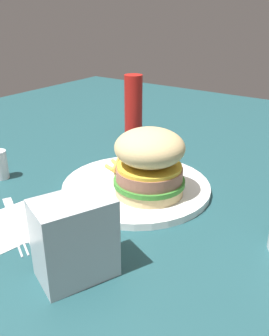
{
  "coord_description": "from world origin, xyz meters",
  "views": [
    {
      "loc": [
        -0.49,
        -0.33,
        0.3
      ],
      "look_at": [
        -0.02,
        0.0,
        0.04
      ],
      "focal_mm": 39.16,
      "sensor_mm": 36.0,
      "label": 1
    }
  ],
  "objects_px": {
    "fries_pile": "(127,168)",
    "napkin": "(16,223)",
    "salt_shaker": "(0,165)",
    "napkin_dispenser": "(75,239)",
    "ketchup_bottle": "(133,106)",
    "fork": "(16,222)",
    "plate": "(134,186)",
    "sandwich": "(149,162)"
  },
  "relations": [
    {
      "from": "fork",
      "to": "salt_shaker",
      "type": "xyz_separation_m",
      "value": [
        0.09,
        0.15,
        0.02
      ]
    },
    {
      "from": "fries_pile",
      "to": "napkin",
      "type": "distance_m",
      "value": 0.23
    },
    {
      "from": "napkin",
      "to": "napkin_dispenser",
      "type": "relative_size",
      "value": 1.07
    },
    {
      "from": "plate",
      "to": "sandwich",
      "type": "relative_size",
      "value": 2.18
    },
    {
      "from": "napkin",
      "to": "ketchup_bottle",
      "type": "height_order",
      "value": "ketchup_bottle"
    },
    {
      "from": "ketchup_bottle",
      "to": "fries_pile",
      "type": "bearing_deg",
      "value": -147.66
    },
    {
      "from": "napkin_dispenser",
      "to": "ketchup_bottle",
      "type": "distance_m",
      "value": 0.53
    },
    {
      "from": "fork",
      "to": "salt_shaker",
      "type": "relative_size",
      "value": 2.92
    },
    {
      "from": "sandwich",
      "to": "ketchup_bottle",
      "type": "xyz_separation_m",
      "value": [
        0.25,
        0.21,
        0.01
      ]
    },
    {
      "from": "napkin",
      "to": "fries_pile",
      "type": "bearing_deg",
      "value": -9.38
    },
    {
      "from": "ketchup_bottle",
      "to": "fork",
      "type": "bearing_deg",
      "value": -167.9
    },
    {
      "from": "ketchup_bottle",
      "to": "napkin_dispenser",
      "type": "bearing_deg",
      "value": -152.13
    },
    {
      "from": "fries_pile",
      "to": "salt_shaker",
      "type": "height_order",
      "value": "salt_shaker"
    },
    {
      "from": "plate",
      "to": "ketchup_bottle",
      "type": "bearing_deg",
      "value": 35.76
    },
    {
      "from": "fries_pile",
      "to": "napkin_dispenser",
      "type": "distance_m",
      "value": 0.29
    },
    {
      "from": "fries_pile",
      "to": "napkin",
      "type": "height_order",
      "value": "fries_pile"
    },
    {
      "from": "plate",
      "to": "fork",
      "type": "height_order",
      "value": "plate"
    },
    {
      "from": "plate",
      "to": "salt_shaker",
      "type": "distance_m",
      "value": 0.26
    },
    {
      "from": "salt_shaker",
      "to": "fork",
      "type": "bearing_deg",
      "value": -119.9
    },
    {
      "from": "plate",
      "to": "fries_pile",
      "type": "xyz_separation_m",
      "value": [
        0.04,
        0.04,
        0.01
      ]
    },
    {
      "from": "salt_shaker",
      "to": "napkin",
      "type": "bearing_deg",
      "value": -119.92
    },
    {
      "from": "plate",
      "to": "fork",
      "type": "relative_size",
      "value": 1.62
    },
    {
      "from": "napkin_dispenser",
      "to": "salt_shaker",
      "type": "relative_size",
      "value": 1.88
    },
    {
      "from": "sandwich",
      "to": "fries_pile",
      "type": "relative_size",
      "value": 1.18
    },
    {
      "from": "sandwich",
      "to": "fries_pile",
      "type": "bearing_deg",
      "value": 59.43
    },
    {
      "from": "napkin",
      "to": "napkin_dispenser",
      "type": "bearing_deg",
      "value": -100.78
    },
    {
      "from": "fries_pile",
      "to": "napkin",
      "type": "relative_size",
      "value": 0.92
    },
    {
      "from": "sandwich",
      "to": "salt_shaker",
      "type": "bearing_deg",
      "value": 108.82
    },
    {
      "from": "ketchup_bottle",
      "to": "napkin",
      "type": "bearing_deg",
      "value": -168.06
    },
    {
      "from": "plate",
      "to": "sandwich",
      "type": "distance_m",
      "value": 0.07
    },
    {
      "from": "salt_shaker",
      "to": "napkin_dispenser",
      "type": "bearing_deg",
      "value": -110.92
    },
    {
      "from": "ketchup_bottle",
      "to": "salt_shaker",
      "type": "relative_size",
      "value": 2.74
    },
    {
      "from": "plate",
      "to": "napkin",
      "type": "height_order",
      "value": "plate"
    },
    {
      "from": "sandwich",
      "to": "napkin_dispenser",
      "type": "bearing_deg",
      "value": -171.15
    },
    {
      "from": "plate",
      "to": "napkin_dispenser",
      "type": "bearing_deg",
      "value": -162.12
    },
    {
      "from": "napkin",
      "to": "salt_shaker",
      "type": "height_order",
      "value": "salt_shaker"
    },
    {
      "from": "sandwich",
      "to": "napkin",
      "type": "xyz_separation_m",
      "value": [
        -0.18,
        0.12,
        -0.07
      ]
    },
    {
      "from": "napkin",
      "to": "napkin_dispenser",
      "type": "height_order",
      "value": "napkin_dispenser"
    },
    {
      "from": "fries_pile",
      "to": "salt_shaker",
      "type": "bearing_deg",
      "value": 126.71
    },
    {
      "from": "plate",
      "to": "sandwich",
      "type": "xyz_separation_m",
      "value": [
        -0.01,
        -0.04,
        0.06
      ]
    },
    {
      "from": "plate",
      "to": "fries_pile",
      "type": "height_order",
      "value": "fries_pile"
    },
    {
      "from": "sandwich",
      "to": "fork",
      "type": "bearing_deg",
      "value": 146.7
    }
  ]
}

